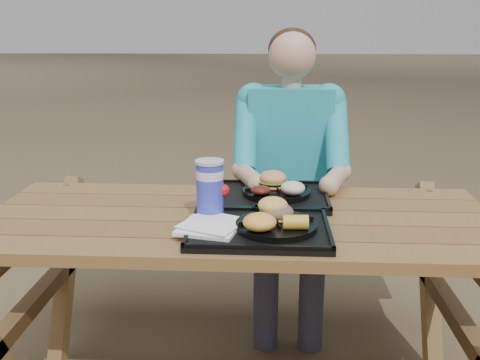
{
  "coord_description": "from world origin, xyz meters",
  "views": [
    {
      "loc": [
        0.1,
        -1.77,
        1.38
      ],
      "look_at": [
        0.0,
        0.0,
        0.88
      ],
      "focal_mm": 40.0,
      "sensor_mm": 36.0,
      "label": 1
    }
  ],
  "objects": [
    {
      "name": "condiment_mustard",
      "position": [
        0.13,
        -0.05,
        0.79
      ],
      "size": [
        0.06,
        0.06,
        0.03
      ],
      "primitive_type": "cylinder",
      "color": "yellow",
      "rests_on": "tray_near"
    },
    {
      "name": "baked_beans",
      "position": [
        0.07,
        0.12,
        0.81
      ],
      "size": [
        0.08,
        0.08,
        0.03
      ],
      "primitive_type": "ellipsoid",
      "color": "#571911",
      "rests_on": "plate_far"
    },
    {
      "name": "sandwich",
      "position": [
        0.13,
        -0.13,
        0.84
      ],
      "size": [
        0.1,
        0.1,
        0.11
      ],
      "primitive_type": null,
      "color": "#E5B751",
      "rests_on": "plate_near"
    },
    {
      "name": "soda_cup",
      "position": [
        -0.1,
        -0.07,
        0.86
      ],
      "size": [
        0.09,
        0.09,
        0.18
      ],
      "primitive_type": "cylinder",
      "color": "#1824B9",
      "rests_on": "tray_near"
    },
    {
      "name": "tray_near",
      "position": [
        0.07,
        -0.17,
        0.76
      ],
      "size": [
        0.45,
        0.35,
        0.02
      ],
      "primitive_type": "cube",
      "color": "black",
      "rests_on": "picnic_table"
    },
    {
      "name": "corn_cob",
      "position": [
        0.18,
        -0.23,
        0.81
      ],
      "size": [
        0.08,
        0.08,
        0.05
      ],
      "primitive_type": null,
      "rotation": [
        0.0,
        0.0,
        0.05
      ],
      "color": "yellow",
      "rests_on": "plate_near"
    },
    {
      "name": "mac_cheese",
      "position": [
        0.07,
        -0.24,
        0.82
      ],
      "size": [
        0.1,
        0.1,
        0.05
      ],
      "primitive_type": "ellipsoid",
      "color": "#FFB343",
      "rests_on": "plate_near"
    },
    {
      "name": "potato_salad",
      "position": [
        0.19,
        0.13,
        0.82
      ],
      "size": [
        0.09,
        0.09,
        0.05
      ],
      "primitive_type": "ellipsoid",
      "color": "silver",
      "rests_on": "plate_far"
    },
    {
      "name": "burger",
      "position": [
        0.11,
        0.23,
        0.84
      ],
      "size": [
        0.11,
        0.11,
        0.1
      ],
      "primitive_type": null,
      "color": "#EB9552",
      "rests_on": "plate_far"
    },
    {
      "name": "diner",
      "position": [
        0.19,
        0.66,
        0.64
      ],
      "size": [
        0.48,
        0.84,
        1.28
      ],
      "primitive_type": null,
      "color": "#1CCABC",
      "rests_on": "ground"
    },
    {
      "name": "cutlery_far",
      "position": [
        -0.08,
        0.2,
        0.77
      ],
      "size": [
        0.04,
        0.16,
        0.01
      ],
      "primitive_type": "cube",
      "rotation": [
        0.0,
        0.0,
        -0.08
      ],
      "color": "black",
      "rests_on": "tray_far"
    },
    {
      "name": "condiment_bbq",
      "position": [
        0.07,
        -0.03,
        0.78
      ],
      "size": [
        0.05,
        0.05,
        0.03
      ],
      "primitive_type": "cylinder",
      "color": "#320505",
      "rests_on": "tray_near"
    },
    {
      "name": "tray_far",
      "position": [
        0.1,
        0.18,
        0.76
      ],
      "size": [
        0.45,
        0.35,
        0.02
      ],
      "primitive_type": "cube",
      "color": "black",
      "rests_on": "picnic_table"
    },
    {
      "name": "picnic_table",
      "position": [
        0.0,
        0.0,
        0.38
      ],
      "size": [
        1.8,
        1.49,
        0.75
      ],
      "primitive_type": null,
      "color": "#999999",
      "rests_on": "ground"
    },
    {
      "name": "plate_far",
      "position": [
        0.13,
        0.19,
        0.78
      ],
      "size": [
        0.26,
        0.26,
        0.02
      ],
      "primitive_type": "cylinder",
      "color": "black",
      "rests_on": "tray_far"
    },
    {
      "name": "plate_near",
      "position": [
        0.13,
        -0.17,
        0.78
      ],
      "size": [
        0.26,
        0.26,
        0.02
      ],
      "primitive_type": "cylinder",
      "color": "black",
      "rests_on": "tray_near"
    },
    {
      "name": "napkin_stack",
      "position": [
        -0.09,
        -0.19,
        0.78
      ],
      "size": [
        0.22,
        0.22,
        0.02
      ],
      "primitive_type": "cube",
      "rotation": [
        0.0,
        0.0,
        -0.22
      ],
      "color": "white",
      "rests_on": "tray_near"
    }
  ]
}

